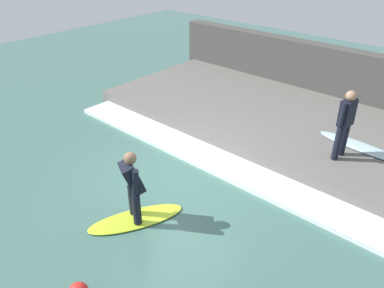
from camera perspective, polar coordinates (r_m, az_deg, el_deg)
ground_plane at (r=8.32m, az=-2.25°, el=-5.46°), size 28.00×28.00×0.00m
concrete_ledge at (r=10.86m, az=11.44°, el=4.13°), size 4.40×9.39×0.37m
back_wall at (r=12.65m, az=17.62°, el=10.53°), size 0.50×9.86×1.77m
wave_foam_crest at (r=8.98m, az=2.57°, el=-2.10°), size 0.89×8.92×0.11m
surfboard_riding at (r=7.34m, az=-8.51°, el=-11.20°), size 1.90×1.33×0.06m
surfer_riding at (r=6.82m, az=-9.04°, el=-5.93°), size 0.54×0.58×1.45m
surfer_waiting_near at (r=8.63m, az=22.33°, el=3.24°), size 0.53×0.27×1.58m
surfboard_waiting_near at (r=9.59m, az=24.29°, el=-0.36°), size 0.64×2.09×0.06m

